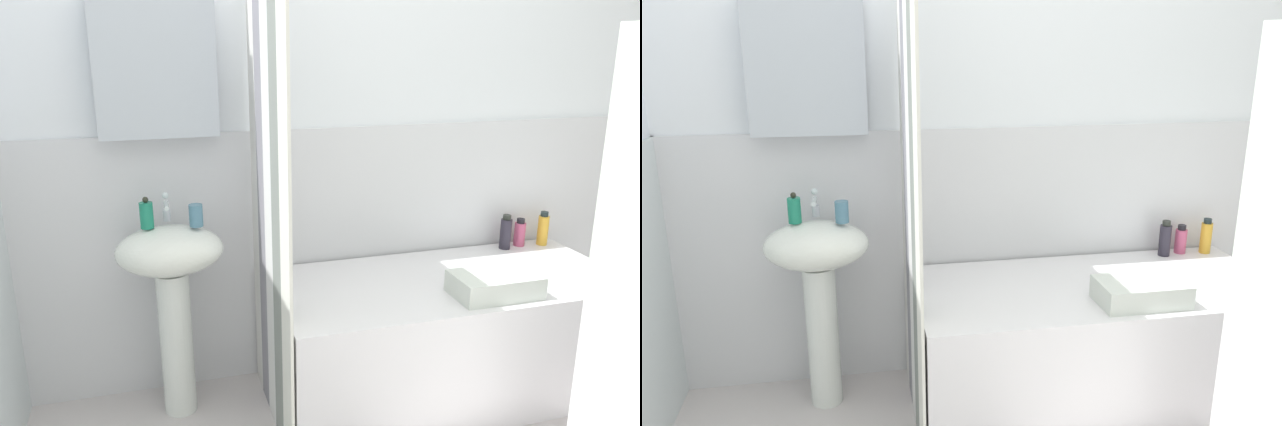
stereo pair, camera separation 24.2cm
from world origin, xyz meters
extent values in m
cube|color=white|center=(0.00, 1.27, 1.20)|extent=(3.60, 0.05, 2.40)
cube|color=silver|center=(0.00, 1.24, 0.60)|extent=(3.60, 0.02, 1.20)
cube|color=silver|center=(-0.89, 1.18, 1.48)|extent=(0.48, 0.12, 0.56)
cylinder|color=white|center=(-0.89, 1.03, 0.33)|extent=(0.14, 0.14, 0.65)
ellipsoid|color=white|center=(-0.89, 1.03, 0.75)|extent=(0.44, 0.34, 0.20)
cylinder|color=silver|center=(-0.89, 1.13, 0.88)|extent=(0.03, 0.03, 0.05)
cylinder|color=silver|center=(-0.89, 1.08, 0.93)|extent=(0.02, 0.10, 0.02)
sphere|color=silver|center=(-0.89, 1.13, 0.96)|extent=(0.03, 0.03, 0.03)
cylinder|color=#1B7E5F|center=(-0.97, 1.05, 0.91)|extent=(0.05, 0.05, 0.11)
sphere|color=#2A2D20|center=(-0.97, 1.05, 0.97)|extent=(0.02, 0.02, 0.02)
cylinder|color=teal|center=(-0.77, 1.02, 0.90)|extent=(0.06, 0.06, 0.09)
cube|color=white|center=(0.31, 0.86, 0.28)|extent=(1.59, 0.72, 0.56)
cube|color=white|center=(-0.50, 0.57, 1.00)|extent=(0.01, 0.14, 2.00)
cube|color=gray|center=(-0.50, 0.71, 1.00)|extent=(0.01, 0.14, 2.00)
cube|color=white|center=(-0.50, 0.86, 1.00)|extent=(0.01, 0.14, 2.00)
cube|color=gray|center=(-0.50, 1.00, 1.00)|extent=(0.01, 0.14, 2.00)
cube|color=white|center=(-0.50, 1.15, 1.00)|extent=(0.01, 0.14, 2.00)
cylinder|color=gold|center=(1.00, 1.14, 0.63)|extent=(0.05, 0.05, 0.15)
cylinder|color=#1D2A2C|center=(1.00, 1.14, 0.72)|extent=(0.04, 0.04, 0.02)
cylinder|color=#C04D73|center=(0.88, 1.17, 0.62)|extent=(0.06, 0.06, 0.12)
cylinder|color=black|center=(0.88, 1.17, 0.69)|extent=(0.04, 0.04, 0.02)
cylinder|color=#2B2734|center=(0.78, 1.14, 0.63)|extent=(0.06, 0.06, 0.15)
cylinder|color=#282C27|center=(0.78, 1.14, 0.72)|extent=(0.04, 0.04, 0.02)
cube|color=silver|center=(0.41, 0.64, 0.60)|extent=(0.36, 0.22, 0.09)
camera|label=1|loc=(-0.95, -1.39, 1.59)|focal=33.75mm
camera|label=2|loc=(-0.71, -1.44, 1.59)|focal=33.75mm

